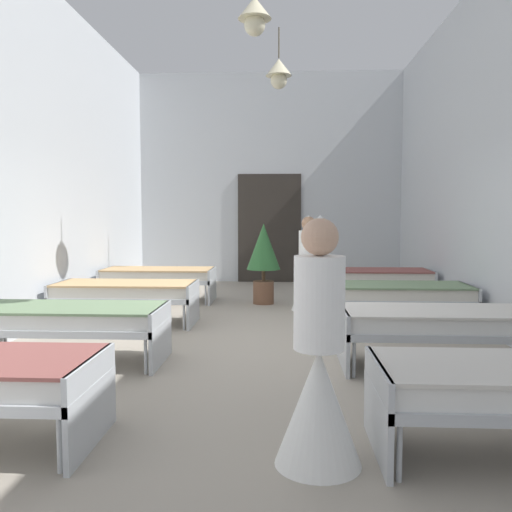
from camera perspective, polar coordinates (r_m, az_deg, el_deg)
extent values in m
cube|color=#9E9384|center=(6.28, 0.01, -9.73)|extent=(6.37, 11.96, 0.10)
cube|color=silver|center=(11.90, 1.48, 8.39)|extent=(6.17, 0.20, 4.62)
cube|color=silver|center=(6.97, -25.80, 10.78)|extent=(0.20, 11.36, 4.62)
cube|color=#2D2823|center=(11.75, 1.45, 3.02)|extent=(1.40, 0.06, 2.40)
cone|color=beige|center=(7.59, -0.14, 25.26)|extent=(0.44, 0.44, 0.28)
sphere|color=beige|center=(7.51, -0.14, 23.69)|extent=(0.28, 0.28, 0.28)
cylinder|color=brown|center=(9.52, 2.49, 22.05)|extent=(0.02, 0.02, 0.50)
cone|color=beige|center=(9.40, 2.48, 19.72)|extent=(0.44, 0.44, 0.28)
sphere|color=beige|center=(9.35, 2.48, 18.42)|extent=(0.28, 0.28, 0.28)
cylinder|color=#B7BCC1|center=(3.41, -20.49, -18.54)|extent=(0.03, 0.03, 0.34)
cylinder|color=#B7BCC1|center=(4.04, -16.28, -14.77)|extent=(0.03, 0.03, 0.34)
cube|color=#B7BCC1|center=(3.66, -17.33, -14.89)|extent=(0.04, 0.84, 0.57)
cylinder|color=#B7BCC1|center=(3.23, 15.26, -19.79)|extent=(0.03, 0.03, 0.34)
cylinder|color=#B7BCC1|center=(3.88, 12.92, -15.50)|extent=(0.03, 0.03, 0.34)
cube|color=#B7BCC1|center=(3.50, 13.00, -15.72)|extent=(0.04, 0.84, 0.57)
cylinder|color=#B7BCC1|center=(6.41, -25.50, -7.86)|extent=(0.03, 0.03, 0.34)
cylinder|color=#B7BCC1|center=(5.12, -11.85, -10.58)|extent=(0.03, 0.03, 0.34)
cylinder|color=#B7BCC1|center=(5.79, -10.01, -8.77)|extent=(0.03, 0.03, 0.34)
cube|color=#B7BCC1|center=(5.68, -19.52, -7.12)|extent=(1.90, 0.84, 0.07)
cube|color=#B7BCC1|center=(5.41, -10.26, -8.44)|extent=(0.04, 0.84, 0.57)
cube|color=white|center=(5.66, -19.55, -6.07)|extent=(1.82, 0.78, 0.14)
cube|color=slate|center=(5.64, -19.57, -5.26)|extent=(1.86, 0.82, 0.02)
cylinder|color=#B7BCC1|center=(4.99, 10.56, -10.93)|extent=(0.03, 0.03, 0.34)
cylinder|color=#B7BCC1|center=(5.69, 9.59, -9.02)|extent=(0.03, 0.03, 0.34)
cube|color=#B7BCC1|center=(5.47, 19.24, -7.55)|extent=(1.90, 0.84, 0.07)
cube|color=#B7BCC1|center=(5.31, 9.41, -8.70)|extent=(0.04, 0.84, 0.57)
cube|color=white|center=(5.45, 19.26, -6.47)|extent=(1.82, 0.78, 0.14)
cube|color=beige|center=(5.43, 19.29, -5.62)|extent=(1.86, 0.82, 0.02)
cylinder|color=#B7BCC1|center=(7.44, -21.15, -6.06)|extent=(0.03, 0.03, 0.34)
cylinder|color=#B7BCC1|center=(8.10, -19.06, -5.18)|extent=(0.03, 0.03, 0.34)
cylinder|color=#B7BCC1|center=(6.92, -7.80, -6.58)|extent=(0.03, 0.03, 0.34)
cylinder|color=#B7BCC1|center=(7.62, -6.78, -5.56)|extent=(0.03, 0.03, 0.34)
cube|color=#B7BCC1|center=(7.44, -13.91, -4.30)|extent=(1.90, 0.84, 0.07)
cube|color=#B7BCC1|center=(7.77, -20.49, -4.74)|extent=(0.04, 0.84, 0.57)
cube|color=#B7BCC1|center=(7.24, -6.81, -5.14)|extent=(0.04, 0.84, 0.57)
cube|color=silver|center=(7.43, -13.92, -3.50)|extent=(1.82, 0.78, 0.14)
cube|color=tan|center=(7.41, -13.93, -2.87)|extent=(1.86, 0.82, 0.02)
cylinder|color=#B7BCC1|center=(6.83, 8.46, -6.73)|extent=(0.03, 0.03, 0.34)
cylinder|color=#B7BCC1|center=(7.54, 7.94, -5.68)|extent=(0.03, 0.03, 0.34)
cylinder|color=#B7BCC1|center=(7.21, 22.44, -6.43)|extent=(0.03, 0.03, 0.34)
cylinder|color=#B7BCC1|center=(7.88, 20.70, -5.48)|extent=(0.03, 0.03, 0.34)
cube|color=#B7BCC1|center=(7.28, 15.05, -4.51)|extent=(1.90, 0.84, 0.07)
cube|color=#B7BCC1|center=(7.16, 7.71, -5.26)|extent=(0.04, 0.84, 0.57)
cube|color=#B7BCC1|center=(7.54, 21.99, -5.05)|extent=(0.04, 0.84, 0.57)
cube|color=silver|center=(7.27, 15.07, -3.69)|extent=(1.82, 0.78, 0.14)
cube|color=slate|center=(7.26, 15.08, -3.05)|extent=(1.86, 0.82, 0.02)
cylinder|color=#B7BCC1|center=(9.19, -16.29, -4.00)|extent=(0.03, 0.03, 0.34)
cylinder|color=#B7BCC1|center=(9.86, -14.91, -3.40)|extent=(0.03, 0.03, 0.34)
cylinder|color=#B7BCC1|center=(8.77, -5.47, -4.23)|extent=(0.03, 0.03, 0.34)
cylinder|color=#B7BCC1|center=(9.47, -4.83, -3.58)|extent=(0.03, 0.03, 0.34)
cube|color=#B7BCC1|center=(9.26, -10.49, -2.55)|extent=(1.90, 0.84, 0.07)
cube|color=#B7BCC1|center=(9.53, -15.94, -2.98)|extent=(0.04, 0.84, 0.57)
cube|color=#B7BCC1|center=(9.10, -4.77, -3.17)|extent=(0.04, 0.84, 0.57)
cube|color=silver|center=(9.25, -10.50, -1.90)|extent=(1.82, 0.78, 0.14)
cube|color=tan|center=(9.24, -10.51, -1.40)|extent=(1.86, 0.82, 0.02)
cylinder|color=#B7BCC1|center=(8.70, 7.27, -4.32)|extent=(0.03, 0.03, 0.34)
cylinder|color=#B7BCC1|center=(9.41, 6.94, -3.66)|extent=(0.03, 0.03, 0.34)
cylinder|color=#B7BCC1|center=(9.00, 18.42, -4.22)|extent=(0.03, 0.03, 0.34)
cylinder|color=#B7BCC1|center=(9.69, 17.29, -3.59)|extent=(0.03, 0.03, 0.34)
cube|color=#B7BCC1|center=(9.13, 12.57, -2.68)|extent=(1.90, 0.84, 0.07)
cube|color=#B7BCC1|center=(9.03, 6.73, -3.24)|extent=(0.04, 0.84, 0.57)
cube|color=#B7BCC1|center=(9.34, 18.20, -3.18)|extent=(0.04, 0.84, 0.57)
cube|color=silver|center=(9.12, 12.58, -2.02)|extent=(1.82, 0.78, 0.14)
cube|color=#8C4C47|center=(9.11, 12.59, -1.51)|extent=(1.86, 0.82, 0.02)
cone|color=white|center=(8.30, 5.65, -3.47)|extent=(0.52, 0.52, 0.70)
cylinder|color=white|center=(8.24, 5.68, 0.84)|extent=(0.30, 0.30, 0.55)
sphere|color=#A87A5B|center=(8.23, 5.70, 3.52)|extent=(0.22, 0.22, 0.22)
cone|color=white|center=(8.23, 5.71, 4.05)|extent=(0.18, 0.18, 0.10)
cone|color=white|center=(3.27, 6.75, -15.90)|extent=(0.52, 0.52, 0.70)
cylinder|color=white|center=(3.11, 6.86, -5.04)|extent=(0.30, 0.30, 0.55)
sphere|color=tan|center=(3.07, 6.92, 2.06)|extent=(0.22, 0.22, 0.22)
cone|color=white|center=(3.07, 6.94, 3.49)|extent=(0.18, 0.18, 0.10)
cylinder|color=brown|center=(8.90, 0.81, -3.95)|extent=(0.35, 0.35, 0.38)
cylinder|color=brown|center=(8.86, 0.81, -2.09)|extent=(0.06, 0.06, 0.20)
cone|color=#2D6633|center=(8.82, 0.82, 1.04)|extent=(0.56, 0.56, 0.77)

